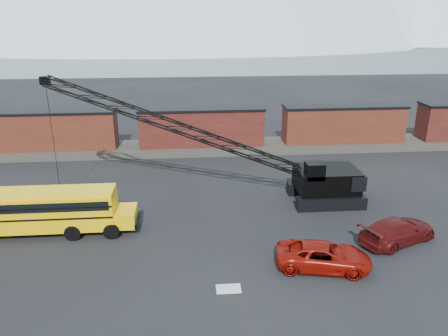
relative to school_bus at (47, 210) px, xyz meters
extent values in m
plane|color=black|center=(11.38, -3.61, -1.79)|extent=(160.00, 160.00, 0.00)
cube|color=silver|center=(11.38, 336.39, 10.21)|extent=(800.00, 80.00, 24.00)
cube|color=#454039|center=(11.38, 18.39, -1.44)|extent=(120.00, 5.00, 0.70)
cube|color=#471B14|center=(-4.62, 18.39, 0.91)|extent=(13.50, 2.90, 4.00)
cube|color=black|center=(-4.62, 18.39, 2.96)|extent=(13.70, 3.10, 0.25)
cube|color=black|center=(-8.82, 18.39, -0.79)|extent=(2.20, 2.40, 0.60)
cube|color=black|center=(-0.42, 18.39, -0.79)|extent=(2.20, 2.40, 0.60)
cube|color=#551E18|center=(11.38, 18.39, 0.91)|extent=(13.50, 2.90, 4.00)
cube|color=black|center=(11.38, 18.39, 2.96)|extent=(13.70, 3.10, 0.25)
cube|color=black|center=(7.18, 18.39, -0.79)|extent=(2.20, 2.40, 0.60)
cube|color=black|center=(15.58, 18.39, -0.79)|extent=(2.20, 2.40, 0.60)
cube|color=#471B14|center=(27.38, 18.39, 0.91)|extent=(13.50, 2.90, 4.00)
cube|color=black|center=(27.38, 18.39, 2.96)|extent=(13.70, 3.10, 0.25)
cube|color=black|center=(23.18, 18.39, -0.79)|extent=(2.20, 2.40, 0.60)
cube|color=black|center=(31.58, 18.39, -0.79)|extent=(2.20, 2.40, 0.60)
cube|color=black|center=(39.18, 18.39, -0.79)|extent=(2.20, 2.40, 0.60)
cube|color=silver|center=(11.88, -7.61, -1.78)|extent=(1.40, 0.90, 0.02)
cube|color=#FFBA05|center=(-0.35, 0.00, 0.01)|extent=(10.00, 2.50, 2.50)
cube|color=#FFBA05|center=(5.25, 0.00, -0.69)|extent=(1.60, 2.30, 1.10)
cube|color=#FFBA05|center=(-0.35, 0.00, 1.31)|extent=(10.00, 2.30, 0.18)
cube|color=black|center=(-0.35, -1.26, 0.71)|extent=(9.60, 0.05, 0.65)
cube|color=black|center=(-0.35, 1.26, 0.71)|extent=(9.60, 0.05, 0.65)
cube|color=black|center=(6.10, 0.00, -0.99)|extent=(0.15, 2.45, 0.35)
cylinder|color=black|center=(1.85, -1.15, -1.24)|extent=(1.10, 0.35, 1.10)
cylinder|color=black|center=(1.85, 1.15, -1.24)|extent=(1.10, 0.35, 1.10)
cylinder|color=black|center=(4.45, -1.15, -1.24)|extent=(1.10, 0.35, 1.10)
cylinder|color=black|center=(4.45, 1.15, -1.24)|extent=(1.10, 0.35, 1.10)
imported|color=maroon|center=(17.81, -5.93, -1.00)|extent=(6.12, 3.75, 1.58)
imported|color=#4B0D0D|center=(23.72, -3.27, -0.96)|extent=(6.23, 4.52, 1.68)
cube|color=black|center=(20.93, 2.20, -1.29)|extent=(5.50, 1.00, 1.00)
cube|color=black|center=(20.93, 5.40, -1.29)|extent=(5.50, 1.00, 1.00)
cube|color=black|center=(20.93, 3.80, 0.11)|extent=(4.80, 3.60, 1.80)
cube|color=black|center=(22.93, 3.80, 0.31)|extent=(1.20, 3.80, 1.20)
cube|color=black|center=(19.53, 2.60, 1.31)|extent=(1.40, 1.20, 1.30)
cube|color=black|center=(19.53, 2.05, 1.31)|extent=(1.20, 0.06, 0.90)
cube|color=black|center=(-0.45, 4.90, 8.14)|extent=(0.70, 0.50, 0.60)
cylinder|color=black|center=(-0.45, 4.90, 3.17)|extent=(0.04, 0.04, 9.64)
cube|color=black|center=(-0.45, 4.90, -1.44)|extent=(0.25, 0.25, 0.50)
camera|label=1|loc=(9.85, -28.28, 12.95)|focal=35.00mm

